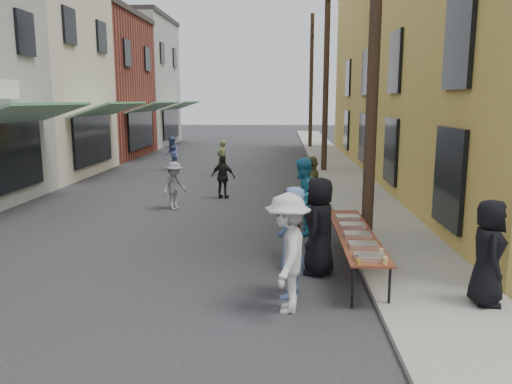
# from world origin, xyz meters

# --- Properties ---
(ground) EXTENTS (120.00, 120.00, 0.00)m
(ground) POSITION_xyz_m (0.00, 0.00, 0.00)
(ground) COLOR #28282B
(ground) RESTS_ON ground
(sidewalk) EXTENTS (2.20, 60.00, 0.10)m
(sidewalk) POSITION_xyz_m (5.00, 15.00, 0.05)
(sidewalk) COLOR gray
(sidewalk) RESTS_ON ground
(storefront_row) EXTENTS (8.00, 37.00, 9.00)m
(storefront_row) POSITION_xyz_m (-10.00, 14.96, 4.12)
(storefront_row) COLOR maroon
(storefront_row) RESTS_ON ground
(building_ochre) EXTENTS (10.00, 28.00, 10.00)m
(building_ochre) POSITION_xyz_m (11.10, 14.00, 5.00)
(building_ochre) COLOR #BA9542
(building_ochre) RESTS_ON ground
(utility_pole_near) EXTENTS (0.26, 0.26, 9.00)m
(utility_pole_near) POSITION_xyz_m (4.30, 3.00, 4.50)
(utility_pole_near) COLOR #2D2116
(utility_pole_near) RESTS_ON ground
(utility_pole_mid) EXTENTS (0.26, 0.26, 9.00)m
(utility_pole_mid) POSITION_xyz_m (4.30, 15.00, 4.50)
(utility_pole_mid) COLOR #2D2116
(utility_pole_mid) RESTS_ON ground
(utility_pole_far) EXTENTS (0.26, 0.26, 9.00)m
(utility_pole_far) POSITION_xyz_m (4.30, 27.00, 4.50)
(utility_pole_far) COLOR #2D2116
(utility_pole_far) RESTS_ON ground
(serving_table) EXTENTS (0.70, 4.00, 0.75)m
(serving_table) POSITION_xyz_m (3.80, 1.41, 0.71)
(serving_table) COLOR brown
(serving_table) RESTS_ON ground
(catering_tray_sausage) EXTENTS (0.50, 0.33, 0.08)m
(catering_tray_sausage) POSITION_xyz_m (3.80, -0.24, 0.79)
(catering_tray_sausage) COLOR maroon
(catering_tray_sausage) RESTS_ON serving_table
(catering_tray_foil_b) EXTENTS (0.50, 0.33, 0.08)m
(catering_tray_foil_b) POSITION_xyz_m (3.80, 0.41, 0.79)
(catering_tray_foil_b) COLOR #B2B2B7
(catering_tray_foil_b) RESTS_ON serving_table
(catering_tray_buns) EXTENTS (0.50, 0.33, 0.08)m
(catering_tray_buns) POSITION_xyz_m (3.80, 1.11, 0.79)
(catering_tray_buns) COLOR tan
(catering_tray_buns) RESTS_ON serving_table
(catering_tray_foil_d) EXTENTS (0.50, 0.33, 0.08)m
(catering_tray_foil_d) POSITION_xyz_m (3.80, 1.81, 0.79)
(catering_tray_foil_d) COLOR #B2B2B7
(catering_tray_foil_d) RESTS_ON serving_table
(catering_tray_buns_end) EXTENTS (0.50, 0.33, 0.08)m
(catering_tray_buns_end) POSITION_xyz_m (3.80, 2.51, 0.79)
(catering_tray_buns_end) COLOR tan
(catering_tray_buns_end) RESTS_ON serving_table
(condiment_jar_a) EXTENTS (0.07, 0.07, 0.08)m
(condiment_jar_a) POSITION_xyz_m (3.58, -0.54, 0.79)
(condiment_jar_a) COLOR #A57F26
(condiment_jar_a) RESTS_ON serving_table
(condiment_jar_b) EXTENTS (0.07, 0.07, 0.08)m
(condiment_jar_b) POSITION_xyz_m (3.58, -0.44, 0.79)
(condiment_jar_b) COLOR #A57F26
(condiment_jar_b) RESTS_ON serving_table
(condiment_jar_c) EXTENTS (0.07, 0.07, 0.08)m
(condiment_jar_c) POSITION_xyz_m (3.58, -0.34, 0.79)
(condiment_jar_c) COLOR #A57F26
(condiment_jar_c) RESTS_ON serving_table
(cup_stack) EXTENTS (0.08, 0.08, 0.12)m
(cup_stack) POSITION_xyz_m (4.00, -0.49, 0.81)
(cup_stack) COLOR tan
(cup_stack) RESTS_ON serving_table
(guest_front_a) EXTENTS (0.85, 1.05, 1.87)m
(guest_front_a) POSITION_xyz_m (3.09, 1.16, 0.93)
(guest_front_a) COLOR black
(guest_front_a) RESTS_ON ground
(guest_front_b) EXTENTS (0.64, 0.79, 1.88)m
(guest_front_b) POSITION_xyz_m (2.53, 0.00, 0.94)
(guest_front_b) COLOR #5773AA
(guest_front_b) RESTS_ON ground
(guest_front_c) EXTENTS (0.96, 1.09, 1.90)m
(guest_front_c) POSITION_xyz_m (2.88, 3.96, 0.95)
(guest_front_c) COLOR teal
(guest_front_c) RESTS_ON ground
(guest_front_d) EXTENTS (0.80, 1.27, 1.88)m
(guest_front_d) POSITION_xyz_m (2.47, -0.61, 0.94)
(guest_front_d) COLOR silver
(guest_front_d) RESTS_ON ground
(guest_front_e) EXTENTS (0.61, 1.13, 1.83)m
(guest_front_e) POSITION_xyz_m (3.17, 5.05, 0.92)
(guest_front_e) COLOR brown
(guest_front_e) RESTS_ON ground
(guest_queue_back) EXTENTS (0.67, 1.49, 1.55)m
(guest_queue_back) POSITION_xyz_m (2.60, 2.00, 0.78)
(guest_queue_back) COLOR maroon
(guest_queue_back) RESTS_ON ground
(server) EXTENTS (0.68, 0.91, 1.68)m
(server) POSITION_xyz_m (5.60, -0.40, 0.94)
(server) COLOR black
(server) RESTS_ON sidewalk
(passerby_left) EXTENTS (0.96, 1.08, 1.46)m
(passerby_left) POSITION_xyz_m (-0.89, 6.70, 0.73)
(passerby_left) COLOR slate
(passerby_left) RESTS_ON ground
(passerby_mid) EXTENTS (0.93, 0.60, 1.47)m
(passerby_mid) POSITION_xyz_m (0.39, 8.46, 0.74)
(passerby_mid) COLOR black
(passerby_mid) RESTS_ON ground
(passerby_right) EXTENTS (0.63, 0.67, 1.54)m
(passerby_right) POSITION_xyz_m (-0.30, 13.89, 0.77)
(passerby_right) COLOR #63683C
(passerby_right) RESTS_ON ground
(passerby_far) EXTENTS (0.83, 0.94, 1.61)m
(passerby_far) POSITION_xyz_m (-2.83, 15.11, 0.80)
(passerby_far) COLOR #4A5890
(passerby_far) RESTS_ON ground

